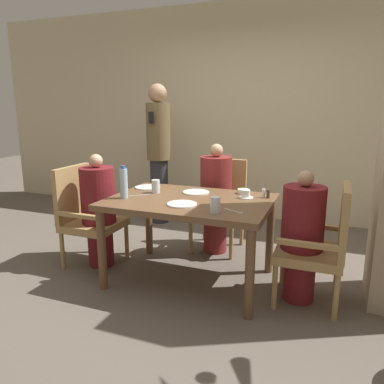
% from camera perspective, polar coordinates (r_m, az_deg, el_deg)
% --- Properties ---
extents(ground_plane, '(16.00, 16.00, 0.00)m').
position_cam_1_polar(ground_plane, '(3.40, -0.30, -13.19)').
color(ground_plane, '#60564C').
extents(wall_back, '(8.00, 0.06, 2.80)m').
position_cam_1_polar(wall_back, '(5.10, 8.73, 11.76)').
color(wall_back, beige).
rests_on(wall_back, ground_plane).
extents(dining_table, '(1.36, 0.95, 0.74)m').
position_cam_1_polar(dining_table, '(3.17, -0.31, -2.63)').
color(dining_table, brown).
rests_on(dining_table, ground_plane).
extents(chair_left_side, '(0.50, 0.50, 0.94)m').
position_cam_1_polar(chair_left_side, '(3.72, -15.83, -3.16)').
color(chair_left_side, '#A88451').
rests_on(chair_left_side, ground_plane).
extents(diner_in_left_chair, '(0.32, 0.32, 1.07)m').
position_cam_1_polar(diner_in_left_chair, '(3.63, -14.04, -2.60)').
color(diner_in_left_chair, maroon).
rests_on(diner_in_left_chair, ground_plane).
extents(chair_far_side, '(0.50, 0.50, 0.94)m').
position_cam_1_polar(chair_far_side, '(4.00, 4.26, -1.57)').
color(chair_far_side, '#A88451').
rests_on(chair_far_side, ground_plane).
extents(diner_in_far_chair, '(0.32, 0.32, 1.13)m').
position_cam_1_polar(diner_in_far_chair, '(3.84, 3.64, -0.88)').
color(diner_in_far_chair, maroon).
rests_on(diner_in_far_chair, ground_plane).
extents(chair_right_side, '(0.50, 0.50, 0.94)m').
position_cam_1_polar(chair_right_side, '(3.01, 19.16, -7.27)').
color(chair_right_side, '#A88451').
rests_on(chair_right_side, ground_plane).
extents(diner_in_right_chair, '(0.32, 0.32, 1.04)m').
position_cam_1_polar(diner_in_right_chair, '(3.01, 16.41, -6.40)').
color(diner_in_right_chair, maroon).
rests_on(diner_in_right_chair, ground_plane).
extents(standing_host, '(0.30, 0.34, 1.77)m').
position_cam_1_polar(standing_host, '(4.80, -5.12, 6.39)').
color(standing_host, '#2D2D33').
rests_on(standing_host, ground_plane).
extents(plate_main_left, '(0.24, 0.24, 0.01)m').
position_cam_1_polar(plate_main_left, '(2.96, -1.55, -1.85)').
color(plate_main_left, white).
rests_on(plate_main_left, dining_table).
extents(plate_main_right, '(0.24, 0.24, 0.01)m').
position_cam_1_polar(plate_main_right, '(3.59, -6.77, 0.71)').
color(plate_main_right, white).
rests_on(plate_main_right, dining_table).
extents(plate_dessert_center, '(0.24, 0.24, 0.01)m').
position_cam_1_polar(plate_dessert_center, '(3.36, 0.62, -0.04)').
color(plate_dessert_center, white).
rests_on(plate_dessert_center, dining_table).
extents(teacup_with_saucer, '(0.12, 0.12, 0.07)m').
position_cam_1_polar(teacup_with_saucer, '(3.21, 8.25, -0.41)').
color(teacup_with_saucer, white).
rests_on(teacup_with_saucer, dining_table).
extents(bowl_small, '(0.11, 0.11, 0.04)m').
position_cam_1_polar(bowl_small, '(3.37, 7.86, 0.10)').
color(bowl_small, white).
rests_on(bowl_small, dining_table).
extents(water_bottle, '(0.07, 0.07, 0.28)m').
position_cam_1_polar(water_bottle, '(3.20, -10.36, 1.34)').
color(water_bottle, '#A3C6DB').
rests_on(water_bottle, dining_table).
extents(glass_tall_near, '(0.07, 0.07, 0.12)m').
position_cam_1_polar(glass_tall_near, '(2.74, 3.55, -1.95)').
color(glass_tall_near, silver).
rests_on(glass_tall_near, dining_table).
extents(glass_tall_mid, '(0.07, 0.07, 0.12)m').
position_cam_1_polar(glass_tall_mid, '(3.37, -5.55, 0.86)').
color(glass_tall_mid, silver).
rests_on(glass_tall_mid, dining_table).
extents(salt_shaker, '(0.03, 0.03, 0.08)m').
position_cam_1_polar(salt_shaker, '(3.24, 10.84, -0.19)').
color(salt_shaker, white).
rests_on(salt_shaker, dining_table).
extents(pepper_shaker, '(0.03, 0.03, 0.07)m').
position_cam_1_polar(pepper_shaker, '(3.23, 11.52, -0.28)').
color(pepper_shaker, '#4C3D2D').
rests_on(pepper_shaker, dining_table).
extents(fork_beside_plate, '(0.16, 0.10, 0.00)m').
position_cam_1_polar(fork_beside_plate, '(2.79, 6.63, -2.98)').
color(fork_beside_plate, silver).
rests_on(fork_beside_plate, dining_table).
extents(knife_beside_plate, '(0.15, 0.13, 0.00)m').
position_cam_1_polar(knife_beside_plate, '(3.30, -7.81, -0.47)').
color(knife_beside_plate, silver).
rests_on(knife_beside_plate, dining_table).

